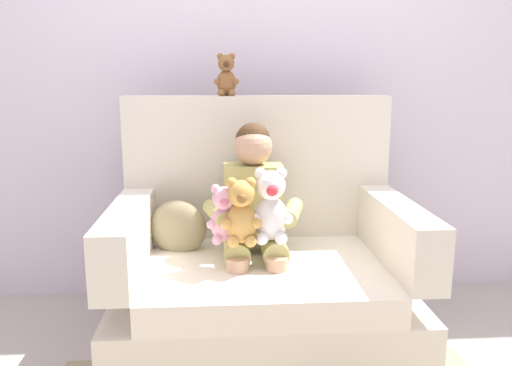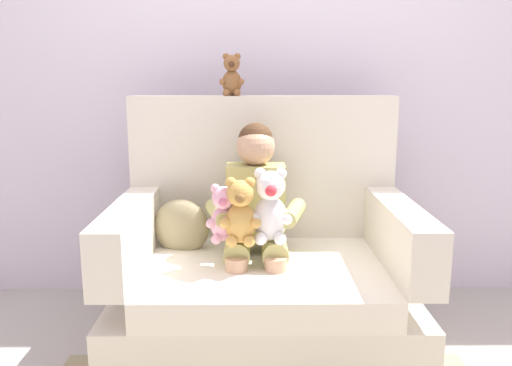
# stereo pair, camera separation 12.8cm
# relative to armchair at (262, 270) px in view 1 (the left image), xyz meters

# --- Properties ---
(ground_plane) EXTENTS (8.00, 8.00, 0.00)m
(ground_plane) POSITION_rel_armchair_xyz_m (0.00, -0.06, -0.34)
(ground_plane) COLOR #ADA89E
(back_wall) EXTENTS (6.00, 0.10, 2.60)m
(back_wall) POSITION_rel_armchair_xyz_m (0.00, 0.63, 0.96)
(back_wall) COLOR silver
(back_wall) RESTS_ON ground
(armchair) EXTENTS (1.27, 0.89, 1.10)m
(armchair) POSITION_rel_armchair_xyz_m (0.00, 0.00, 0.00)
(armchair) COLOR silver
(armchair) RESTS_ON ground
(seated_child) EXTENTS (0.45, 0.39, 0.82)m
(seated_child) POSITION_rel_armchair_xyz_m (-0.03, 0.01, 0.28)
(seated_child) COLOR tan
(seated_child) RESTS_ON armchair
(plush_honey) EXTENTS (0.16, 0.13, 0.28)m
(plush_honey) POSITION_rel_armchair_xyz_m (-0.10, -0.17, 0.31)
(plush_honey) COLOR gold
(plush_honey) RESTS_ON armchair
(plush_pink) EXTENTS (0.14, 0.12, 0.24)m
(plush_pink) POSITION_rel_armchair_xyz_m (-0.17, -0.14, 0.29)
(plush_pink) COLOR #EAA8BC
(plush_pink) RESTS_ON armchair
(plush_white) EXTENTS (0.18, 0.15, 0.31)m
(plush_white) POSITION_rel_armchair_xyz_m (0.02, -0.14, 0.32)
(plush_white) COLOR white
(plush_white) RESTS_ON armchair
(plush_brown_on_backrest) EXTENTS (0.12, 0.10, 0.20)m
(plush_brown_on_backrest) POSITION_rel_armchair_xyz_m (-0.15, 0.31, 0.85)
(plush_brown_on_backrest) COLOR brown
(plush_brown_on_backrest) RESTS_ON armchair
(throw_pillow) EXTENTS (0.28, 0.16, 0.26)m
(throw_pillow) POSITION_rel_armchair_xyz_m (-0.38, 0.11, 0.17)
(throw_pillow) COLOR #998C66
(throw_pillow) RESTS_ON armchair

